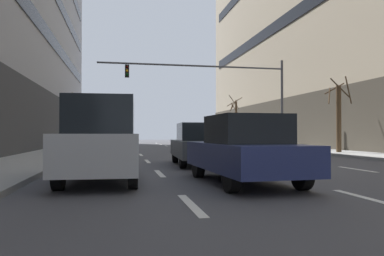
{
  "coord_description": "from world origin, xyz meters",
  "views": [
    {
      "loc": [
        -4.54,
        -14.15,
        1.21
      ],
      "look_at": [
        0.35,
        10.69,
        1.59
      ],
      "focal_mm": 34.54,
      "sensor_mm": 36.0,
      "label": 1
    }
  ],
  "objects": [
    {
      "name": "ground_plane",
      "position": [
        0.0,
        0.0,
        0.0
      ],
      "size": [
        120.0,
        120.0,
        0.0
      ],
      "primitive_type": "plane",
      "color": "#424247"
    },
    {
      "name": "sidewalk_left",
      "position": [
        -8.25,
        0.0,
        0.07
      ],
      "size": [
        3.15,
        80.0,
        0.14
      ],
      "primitive_type": "cube",
      "color": "gray",
      "rests_on": "ground"
    },
    {
      "name": "lane_stripe_l1_s2",
      "position": [
        -3.34,
        -8.0,
        0.0
      ],
      "size": [
        0.16,
        2.0,
        0.01
      ],
      "primitive_type": "cube",
      "color": "silver",
      "rests_on": "ground"
    },
    {
      "name": "lane_stripe_l1_s3",
      "position": [
        -3.34,
        -3.0,
        0.0
      ],
      "size": [
        0.16,
        2.0,
        0.01
      ],
      "primitive_type": "cube",
      "color": "silver",
      "rests_on": "ground"
    },
    {
      "name": "lane_stripe_l1_s4",
      "position": [
        -3.34,
        2.0,
        0.0
      ],
      "size": [
        0.16,
        2.0,
        0.01
      ],
      "primitive_type": "cube",
      "color": "silver",
      "rests_on": "ground"
    },
    {
      "name": "lane_stripe_l1_s5",
      "position": [
        -3.34,
        7.0,
        0.0
      ],
      "size": [
        0.16,
        2.0,
        0.01
      ],
      "primitive_type": "cube",
      "color": "silver",
      "rests_on": "ground"
    },
    {
      "name": "lane_stripe_l1_s6",
      "position": [
        -3.34,
        12.0,
        0.0
      ],
      "size": [
        0.16,
        2.0,
        0.01
      ],
      "primitive_type": "cube",
      "color": "silver",
      "rests_on": "ground"
    },
    {
      "name": "lane_stripe_l1_s7",
      "position": [
        -3.34,
        17.0,
        0.0
      ],
      "size": [
        0.16,
        2.0,
        0.01
      ],
      "primitive_type": "cube",
      "color": "silver",
      "rests_on": "ground"
    },
    {
      "name": "lane_stripe_l1_s8",
      "position": [
        -3.34,
        22.0,
        0.0
      ],
      "size": [
        0.16,
        2.0,
        0.01
      ],
      "primitive_type": "cube",
      "color": "silver",
      "rests_on": "ground"
    },
    {
      "name": "lane_stripe_l1_s9",
      "position": [
        -3.34,
        27.0,
        0.0
      ],
      "size": [
        0.16,
        2.0,
        0.01
      ],
      "primitive_type": "cube",
      "color": "silver",
      "rests_on": "ground"
    },
    {
      "name": "lane_stripe_l1_s10",
      "position": [
        -3.34,
        32.0,
        0.0
      ],
      "size": [
        0.16,
        2.0,
        0.01
      ],
      "primitive_type": "cube",
      "color": "silver",
      "rests_on": "ground"
    },
    {
      "name": "lane_stripe_l2_s2",
      "position": [
        0.0,
        -8.0,
        0.0
      ],
      "size": [
        0.16,
        2.0,
        0.01
      ],
      "primitive_type": "cube",
      "color": "silver",
      "rests_on": "ground"
    },
    {
      "name": "lane_stripe_l2_s3",
      "position": [
        0.0,
        -3.0,
        0.0
      ],
      "size": [
        0.16,
        2.0,
        0.01
      ],
      "primitive_type": "cube",
      "color": "silver",
      "rests_on": "ground"
    },
    {
      "name": "lane_stripe_l2_s4",
      "position": [
        0.0,
        2.0,
        0.0
      ],
      "size": [
        0.16,
        2.0,
        0.01
      ],
      "primitive_type": "cube",
      "color": "silver",
      "rests_on": "ground"
    },
    {
      "name": "lane_stripe_l2_s5",
      "position": [
        0.0,
        7.0,
        0.0
      ],
      "size": [
        0.16,
        2.0,
        0.01
      ],
      "primitive_type": "cube",
      "color": "silver",
      "rests_on": "ground"
    },
    {
      "name": "lane_stripe_l2_s6",
      "position": [
        0.0,
        12.0,
        0.0
      ],
      "size": [
        0.16,
        2.0,
        0.01
      ],
      "primitive_type": "cube",
      "color": "silver",
      "rests_on": "ground"
    },
    {
      "name": "lane_stripe_l2_s7",
      "position": [
        0.0,
        17.0,
        0.0
      ],
      "size": [
        0.16,
        2.0,
        0.01
      ],
      "primitive_type": "cube",
      "color": "silver",
      "rests_on": "ground"
    },
    {
      "name": "lane_stripe_l2_s8",
      "position": [
        0.0,
        22.0,
        0.0
      ],
      "size": [
        0.16,
        2.0,
        0.01
      ],
      "primitive_type": "cube",
      "color": "silver",
      "rests_on": "ground"
    },
    {
      "name": "lane_stripe_l2_s9",
      "position": [
        0.0,
        27.0,
        0.0
      ],
      "size": [
        0.16,
        2.0,
        0.01
      ],
      "primitive_type": "cube",
      "color": "silver",
      "rests_on": "ground"
    },
    {
      "name": "lane_stripe_l2_s10",
      "position": [
        0.0,
        32.0,
        0.0
      ],
      "size": [
        0.16,
        2.0,
        0.01
      ],
      "primitive_type": "cube",
      "color": "silver",
      "rests_on": "ground"
    },
    {
      "name": "lane_stripe_l3_s3",
      "position": [
        3.34,
        -3.0,
        0.0
      ],
      "size": [
        0.16,
        2.0,
        0.01
      ],
      "primitive_type": "cube",
      "color": "silver",
      "rests_on": "ground"
    },
    {
      "name": "lane_stripe_l3_s4",
      "position": [
        3.34,
        2.0,
        0.0
      ],
      "size": [
        0.16,
        2.0,
        0.01
      ],
      "primitive_type": "cube",
      "color": "silver",
      "rests_on": "ground"
    },
    {
      "name": "lane_stripe_l3_s5",
      "position": [
        3.34,
        7.0,
        0.0
      ],
      "size": [
        0.16,
        2.0,
        0.01
      ],
      "primitive_type": "cube",
      "color": "silver",
      "rests_on": "ground"
    },
    {
      "name": "lane_stripe_l3_s6",
      "position": [
        3.34,
        12.0,
        0.0
      ],
      "size": [
        0.16,
        2.0,
        0.01
      ],
      "primitive_type": "cube",
      "color": "silver",
      "rests_on": "ground"
    },
    {
      "name": "lane_stripe_l3_s7",
      "position": [
        3.34,
        17.0,
        0.0
      ],
      "size": [
        0.16,
        2.0,
        0.01
      ],
      "primitive_type": "cube",
      "color": "silver",
      "rests_on": "ground"
    },
    {
      "name": "lane_stripe_l3_s8",
      "position": [
        3.34,
        22.0,
        0.0
      ],
      "size": [
        0.16,
        2.0,
        0.01
      ],
      "primitive_type": "cube",
      "color": "silver",
      "rests_on": "ground"
    },
    {
      "name": "lane_stripe_l3_s9",
      "position": [
        3.34,
        27.0,
        0.0
      ],
      "size": [
        0.16,
        2.0,
        0.01
      ],
      "primitive_type": "cube",
      "color": "silver",
      "rests_on": "ground"
    },
    {
      "name": "lane_stripe_l3_s10",
      "position": [
        3.34,
        32.0,
        0.0
      ],
      "size": [
        0.16,
        2.0,
        0.01
      ],
      "primitive_type": "cube",
      "color": "silver",
      "rests_on": "ground"
    },
    {
      "name": "car_driving_0",
      "position": [
        -1.53,
        -0.29,
        0.79
      ],
      "size": [
        1.99,
        4.36,
        1.61
      ],
      "color": "black",
      "rests_on": "ground"
    },
    {
      "name": "car_driving_1",
      "position": [
        -5.09,
        11.3,
        1.05
      ],
      "size": [
        1.97,
        4.4,
        2.1
      ],
      "color": "black",
      "rests_on": "ground"
    },
    {
      "name": "car_driving_2",
      "position": [
        -1.55,
        -5.59,
        0.81
      ],
      "size": [
        2.02,
        4.47,
        1.65
      ],
      "color": "black",
      "rests_on": "ground"
    },
    {
      "name": "car_driving_3",
      "position": [
        -4.96,
        -4.62,
        1.04
      ],
      "size": [
        1.99,
        4.38,
        2.09
      ],
      "color": "black",
      "rests_on": "ground"
    },
    {
      "name": "traffic_signal_0",
      "position": [
        2.74,
        10.88,
        4.7
      ],
      "size": [
        13.18,
        0.35,
        6.4
      ],
      "color": "#4C4C51",
      "rests_on": "sidewalk_right"
    },
    {
      "name": "street_tree_0",
      "position": [
        -7.93,
        24.05,
        2.89
      ],
      "size": [
        1.97,
        1.78,
        5.13
      ],
      "color": "#4C3823",
      "rests_on": "sidewalk_left"
    },
    {
      "name": "street_tree_1",
      "position": [
        7.91,
        24.34,
        2.7
      ],
      "size": [
        1.82,
        1.83,
        5.27
      ],
      "color": "#4C3823",
      "rests_on": "sidewalk_right"
    },
    {
      "name": "street_tree_2",
      "position": [
        7.94,
        5.17,
        2.21
      ],
      "size": [
        1.56,
        1.56,
        4.3
      ],
      "color": "#4C3823",
      "rests_on": "sidewalk_right"
    },
    {
      "name": "pedestrian_0",
      "position": [
        8.99,
        13.5,
        1.08
      ],
      "size": [
        0.37,
        0.44,
        1.63
      ],
      "color": "#383D59",
      "rests_on": "sidewalk_right"
    }
  ]
}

